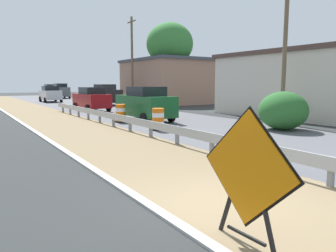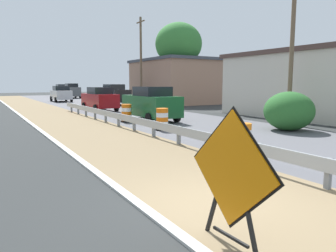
{
  "view_description": "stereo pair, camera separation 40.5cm",
  "coord_description": "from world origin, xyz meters",
  "px_view_note": "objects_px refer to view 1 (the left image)",
  "views": [
    {
      "loc": [
        -4.15,
        -4.27,
        2.33
      ],
      "look_at": [
        1.56,
        4.51,
        0.91
      ],
      "focal_mm": 34.07,
      "sensor_mm": 36.0,
      "label": 1
    },
    {
      "loc": [
        -3.81,
        -4.48,
        2.33
      ],
      "look_at": [
        1.56,
        4.51,
        0.91
      ],
      "focal_mm": 34.07,
      "sensor_mm": 36.0,
      "label": 2
    }
  ],
  "objects_px": {
    "utility_pole_mid": "(132,60)",
    "traffic_barrel_mid": "(121,114)",
    "car_lead_far_lane": "(91,99)",
    "utility_pole_near": "(285,43)",
    "traffic_barrel_close": "(158,120)",
    "car_lead_near_lane": "(145,104)",
    "car_trailing_near_lane": "(61,91)",
    "traffic_barrel_nearest": "(243,140)",
    "warning_sign_diamond": "(247,173)",
    "car_trailing_far_lane": "(50,94)",
    "car_mid_far_lane": "(51,90)",
    "car_distant_a": "(106,95)"
  },
  "relations": [
    {
      "from": "traffic_barrel_mid",
      "to": "car_trailing_near_lane",
      "type": "distance_m",
      "value": 33.46
    },
    {
      "from": "warning_sign_diamond",
      "to": "traffic_barrel_nearest",
      "type": "bearing_deg",
      "value": -137.07
    },
    {
      "from": "traffic_barrel_mid",
      "to": "car_trailing_near_lane",
      "type": "bearing_deg",
      "value": 81.21
    },
    {
      "from": "car_trailing_near_lane",
      "to": "car_lead_near_lane",
      "type": "bearing_deg",
      "value": -3.75
    },
    {
      "from": "car_mid_far_lane",
      "to": "car_trailing_near_lane",
      "type": "bearing_deg",
      "value": 1.35
    },
    {
      "from": "car_mid_far_lane",
      "to": "utility_pole_mid",
      "type": "xyz_separation_m",
      "value": [
        2.66,
        -25.64,
        3.73
      ]
    },
    {
      "from": "car_trailing_far_lane",
      "to": "car_trailing_near_lane",
      "type": "bearing_deg",
      "value": -21.51
    },
    {
      "from": "car_lead_near_lane",
      "to": "utility_pole_mid",
      "type": "relative_size",
      "value": 0.5
    },
    {
      "from": "traffic_barrel_mid",
      "to": "car_trailing_far_lane",
      "type": "relative_size",
      "value": 0.25
    },
    {
      "from": "car_trailing_near_lane",
      "to": "traffic_barrel_nearest",
      "type": "bearing_deg",
      "value": -4.86
    },
    {
      "from": "warning_sign_diamond",
      "to": "car_mid_far_lane",
      "type": "bearing_deg",
      "value": -101.6
    },
    {
      "from": "car_lead_near_lane",
      "to": "utility_pole_mid",
      "type": "distance_m",
      "value": 15.54
    },
    {
      "from": "traffic_barrel_nearest",
      "to": "traffic_barrel_close",
      "type": "bearing_deg",
      "value": 85.75
    },
    {
      "from": "car_trailing_far_lane",
      "to": "utility_pole_near",
      "type": "height_order",
      "value": "utility_pole_near"
    },
    {
      "from": "utility_pole_mid",
      "to": "traffic_barrel_close",
      "type": "bearing_deg",
      "value": -113.0
    },
    {
      "from": "traffic_barrel_nearest",
      "to": "car_trailing_near_lane",
      "type": "height_order",
      "value": "car_trailing_near_lane"
    },
    {
      "from": "warning_sign_diamond",
      "to": "car_distant_a",
      "type": "xyz_separation_m",
      "value": [
        9.8,
        29.52,
        0.03
      ]
    },
    {
      "from": "car_trailing_near_lane",
      "to": "car_trailing_far_lane",
      "type": "distance_m",
      "value": 10.03
    },
    {
      "from": "car_lead_far_lane",
      "to": "car_lead_near_lane",
      "type": "bearing_deg",
      "value": -179.01
    },
    {
      "from": "car_lead_near_lane",
      "to": "utility_pole_mid",
      "type": "bearing_deg",
      "value": -24.18
    },
    {
      "from": "warning_sign_diamond",
      "to": "car_trailing_far_lane",
      "type": "distance_m",
      "value": 38.54
    },
    {
      "from": "utility_pole_mid",
      "to": "traffic_barrel_mid",
      "type": "bearing_deg",
      "value": -119.3
    },
    {
      "from": "car_mid_far_lane",
      "to": "car_trailing_far_lane",
      "type": "height_order",
      "value": "car_mid_far_lane"
    },
    {
      "from": "car_trailing_far_lane",
      "to": "car_distant_a",
      "type": "relative_size",
      "value": 0.93
    },
    {
      "from": "car_mid_far_lane",
      "to": "car_distant_a",
      "type": "distance_m",
      "value": 24.2
    },
    {
      "from": "car_distant_a",
      "to": "traffic_barrel_mid",
      "type": "bearing_deg",
      "value": -20.63
    },
    {
      "from": "car_trailing_far_lane",
      "to": "car_lead_near_lane",
      "type": "bearing_deg",
      "value": -179.21
    },
    {
      "from": "car_trailing_near_lane",
      "to": "car_mid_far_lane",
      "type": "relative_size",
      "value": 1.0
    },
    {
      "from": "warning_sign_diamond",
      "to": "traffic_barrel_nearest",
      "type": "relative_size",
      "value": 1.95
    },
    {
      "from": "car_trailing_near_lane",
      "to": "utility_pole_near",
      "type": "relative_size",
      "value": 0.55
    },
    {
      "from": "car_lead_far_lane",
      "to": "utility_pole_near",
      "type": "height_order",
      "value": "utility_pole_near"
    },
    {
      "from": "traffic_barrel_mid",
      "to": "car_mid_far_lane",
      "type": "bearing_deg",
      "value": 82.69
    },
    {
      "from": "car_mid_far_lane",
      "to": "car_trailing_far_lane",
      "type": "bearing_deg",
      "value": -12.3
    },
    {
      "from": "car_lead_far_lane",
      "to": "car_trailing_far_lane",
      "type": "bearing_deg",
      "value": -1.75
    },
    {
      "from": "traffic_barrel_mid",
      "to": "car_lead_near_lane",
      "type": "relative_size",
      "value": 0.23
    },
    {
      "from": "utility_pole_mid",
      "to": "utility_pole_near",
      "type": "bearing_deg",
      "value": -90.95
    },
    {
      "from": "car_mid_far_lane",
      "to": "car_distant_a",
      "type": "xyz_separation_m",
      "value": [
        0.14,
        -24.2,
        0.04
      ]
    },
    {
      "from": "car_distant_a",
      "to": "utility_pole_mid",
      "type": "xyz_separation_m",
      "value": [
        2.52,
        -1.44,
        3.69
      ]
    },
    {
      "from": "traffic_barrel_mid",
      "to": "utility_pole_near",
      "type": "bearing_deg",
      "value": -37.82
    },
    {
      "from": "warning_sign_diamond",
      "to": "traffic_barrel_close",
      "type": "relative_size",
      "value": 1.85
    },
    {
      "from": "warning_sign_diamond",
      "to": "car_lead_far_lane",
      "type": "distance_m",
      "value": 23.72
    },
    {
      "from": "car_mid_far_lane",
      "to": "utility_pole_mid",
      "type": "height_order",
      "value": "utility_pole_mid"
    },
    {
      "from": "traffic_barrel_close",
      "to": "car_lead_near_lane",
      "type": "relative_size",
      "value": 0.24
    },
    {
      "from": "car_trailing_near_lane",
      "to": "car_trailing_far_lane",
      "type": "bearing_deg",
      "value": -19.49
    },
    {
      "from": "traffic_barrel_nearest",
      "to": "car_distant_a",
      "type": "height_order",
      "value": "car_distant_a"
    },
    {
      "from": "traffic_barrel_mid",
      "to": "car_lead_far_lane",
      "type": "bearing_deg",
      "value": 81.54
    },
    {
      "from": "traffic_barrel_nearest",
      "to": "utility_pole_near",
      "type": "distance_m",
      "value": 9.7
    },
    {
      "from": "traffic_barrel_close",
      "to": "car_lead_near_lane",
      "type": "distance_m",
      "value": 4.23
    },
    {
      "from": "car_lead_near_lane",
      "to": "car_trailing_far_lane",
      "type": "bearing_deg",
      "value": 0.17
    },
    {
      "from": "car_lead_far_lane",
      "to": "utility_pole_mid",
      "type": "height_order",
      "value": "utility_pole_mid"
    }
  ]
}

